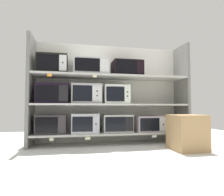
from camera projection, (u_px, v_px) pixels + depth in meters
The scene contains 23 objects.
ground at pixel (128, 160), 2.28m from camera, with size 6.58×6.00×0.02m, color silver.
back_panel at pixel (109, 93), 3.56m from camera, with size 2.78×0.04×1.76m, color beige.
upright_left at pixel (31, 91), 3.05m from camera, with size 0.05×0.49×1.76m, color slate.
upright_right at pixel (182, 93), 3.56m from camera, with size 0.05×0.49×1.76m, color slate.
shelf_0 at pixel (112, 133), 3.27m from camera, with size 2.58×0.49×0.03m, color beige.
microwave_0 at pixel (51, 124), 3.08m from camera, with size 0.47×0.33×0.30m.
microwave_1 at pixel (85, 123), 3.18m from camera, with size 0.44×0.41×0.32m.
microwave_2 at pixel (117, 123), 3.29m from camera, with size 0.50×0.35×0.29m.
microwave_3 at pixel (149, 124), 3.40m from camera, with size 0.51×0.42×0.27m.
price_tag_0 at pixel (51, 140), 2.84m from camera, with size 0.06×0.00×0.04m, color beige.
price_tag_1 at pixel (88, 138), 2.94m from camera, with size 0.08×0.00×0.04m, color beige.
price_tag_2 at pixel (154, 136), 3.15m from camera, with size 0.08×0.00×0.04m, color white.
shelf_1 at pixel (112, 105), 3.29m from camera, with size 2.58×0.49×0.03m, color beige.
microwave_4 at pixel (53, 94), 3.11m from camera, with size 0.50×0.39×0.31m.
microwave_5 at pixel (86, 94), 3.21m from camera, with size 0.49×0.35×0.33m.
microwave_6 at pixel (116, 95), 3.31m from camera, with size 0.42×0.43×0.31m.
shelf_2 at pixel (112, 77), 3.32m from camera, with size 2.58×0.49×0.03m, color beige.
microwave_7 at pixel (53, 65), 3.13m from camera, with size 0.48×0.34×0.31m.
microwave_8 at pixel (91, 67), 3.25m from camera, with size 0.58×0.42×0.27m.
microwave_9 at pixel (127, 69), 3.37m from camera, with size 0.51×0.39×0.27m.
price_tag_3 at pixel (49, 75), 2.88m from camera, with size 0.07×0.00×0.04m, color orange.
price_tag_4 at pixel (95, 76), 3.01m from camera, with size 0.06×0.00×0.04m, color beige.
shipping_carton at pixel (187, 132), 2.77m from camera, with size 0.44×0.44×0.50m, color tan.
Camera 1 is at (-0.63, -3.23, 0.60)m, focal length 30.85 mm.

